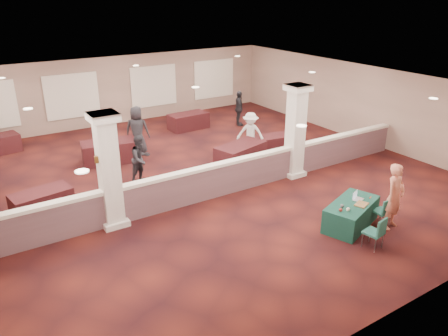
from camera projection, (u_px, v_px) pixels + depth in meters
ground at (198, 179)px, 15.09m from camera, size 16.00×16.00×0.00m
wall_back at (115, 91)px, 20.72m from camera, size 16.00×0.04×3.20m
wall_front at (403, 245)px, 8.24m from camera, size 16.00×0.04×3.20m
wall_right at (362, 103)px, 18.45m from camera, size 0.04×16.00×3.20m
ceiling at (195, 87)px, 13.87m from camera, size 16.00×16.00×0.02m
partition_wall at (221, 178)px, 13.70m from camera, size 15.60×0.28×1.10m
column_left at (109, 170)px, 11.56m from camera, size 0.72×0.72×3.20m
column_right at (295, 130)px, 14.79m from camera, size 0.72×0.72×3.20m
sconce_left at (97, 159)px, 11.28m from camera, size 0.12×0.12×0.18m
sconce_right at (118, 155)px, 11.56m from camera, size 0.12×0.12×0.18m
near_table at (351, 214)px, 11.99m from camera, size 2.01×1.46×0.69m
conf_chair_main at (384, 210)px, 11.93m from camera, size 0.43×0.44×0.83m
conf_chair_side at (377, 231)px, 10.85m from camera, size 0.50×0.51×0.87m
woman at (394, 196)px, 11.71m from camera, size 0.72×0.54×1.85m
far_table_front_left at (42, 202)px, 12.70m from camera, size 1.78×1.09×0.67m
far_table_front_center at (241, 155)px, 16.17m from camera, size 2.13×1.44×0.79m
far_table_front_right at (273, 143)px, 17.55m from camera, size 1.70×1.04×0.65m
far_table_back_center at (110, 152)px, 16.44m from camera, size 2.14×1.35×0.81m
far_table_back_right at (188, 121)px, 20.35m from camera, size 1.85×1.00×0.73m
attendee_a at (141, 159)px, 14.58m from camera, size 0.89×0.68×1.64m
attendee_b at (250, 133)px, 17.11m from camera, size 1.11×1.10×1.67m
attendee_c at (239, 108)px, 20.67m from camera, size 0.81×1.08×1.66m
attendee_d at (137, 130)px, 17.10m from camera, size 1.06×0.94×1.90m
laptop_base at (358, 199)px, 12.04m from camera, size 0.37×0.31×0.02m
laptop_screen at (355, 195)px, 12.06m from camera, size 0.30×0.12×0.21m
screen_glow at (355, 195)px, 12.06m from camera, size 0.27×0.10×0.18m
knitting at (362, 204)px, 11.75m from camera, size 0.45×0.40×0.03m
yarn_cream at (348, 209)px, 11.40m from camera, size 0.10×0.10×0.10m
yarn_red at (341, 210)px, 11.38m from camera, size 0.10×0.10×0.10m
yarn_grey at (342, 206)px, 11.59m from camera, size 0.10×0.10×0.10m
scissors at (370, 197)px, 12.16m from camera, size 0.12×0.07×0.01m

